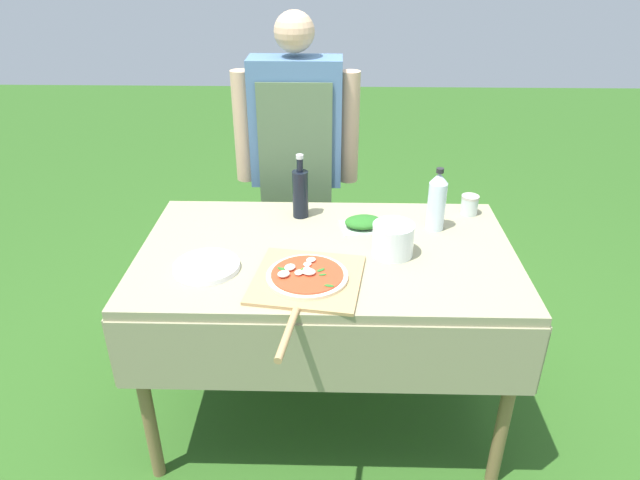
{
  "coord_description": "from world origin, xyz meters",
  "views": [
    {
      "loc": [
        0.02,
        -1.89,
        1.89
      ],
      "look_at": [
        -0.03,
        0.0,
        0.86
      ],
      "focal_mm": 32.0,
      "sensor_mm": 36.0,
      "label": 1
    }
  ],
  "objects_px": {
    "herb_container": "(363,223)",
    "mixing_tub": "(393,240)",
    "person_cook": "(297,153)",
    "plate_stack": "(207,266)",
    "water_bottle": "(437,201)",
    "sauce_jar": "(469,206)",
    "oil_bottle": "(300,192)",
    "pizza_on_peel": "(306,279)",
    "prep_table": "(327,270)"
  },
  "relations": [
    {
      "from": "herb_container",
      "to": "sauce_jar",
      "type": "xyz_separation_m",
      "value": [
        0.46,
        0.14,
        0.01
      ]
    },
    {
      "from": "pizza_on_peel",
      "to": "oil_bottle",
      "type": "height_order",
      "value": "oil_bottle"
    },
    {
      "from": "oil_bottle",
      "to": "mixing_tub",
      "type": "distance_m",
      "value": 0.48
    },
    {
      "from": "oil_bottle",
      "to": "sauce_jar",
      "type": "xyz_separation_m",
      "value": [
        0.72,
        0.04,
        -0.07
      ]
    },
    {
      "from": "sauce_jar",
      "to": "prep_table",
      "type": "bearing_deg",
      "value": -151.63
    },
    {
      "from": "mixing_tub",
      "to": "water_bottle",
      "type": "bearing_deg",
      "value": 48.39
    },
    {
      "from": "water_bottle",
      "to": "herb_container",
      "type": "distance_m",
      "value": 0.31
    },
    {
      "from": "oil_bottle",
      "to": "herb_container",
      "type": "bearing_deg",
      "value": -21.79
    },
    {
      "from": "person_cook",
      "to": "sauce_jar",
      "type": "xyz_separation_m",
      "value": [
        0.76,
        -0.41,
        -0.08
      ]
    },
    {
      "from": "pizza_on_peel",
      "to": "herb_container",
      "type": "xyz_separation_m",
      "value": [
        0.21,
        0.42,
        0.01
      ]
    },
    {
      "from": "oil_bottle",
      "to": "sauce_jar",
      "type": "height_order",
      "value": "oil_bottle"
    },
    {
      "from": "prep_table",
      "to": "person_cook",
      "type": "distance_m",
      "value": 0.78
    },
    {
      "from": "prep_table",
      "to": "sauce_jar",
      "type": "distance_m",
      "value": 0.7
    },
    {
      "from": "prep_table",
      "to": "sauce_jar",
      "type": "height_order",
      "value": "sauce_jar"
    },
    {
      "from": "person_cook",
      "to": "water_bottle",
      "type": "relative_size",
      "value": 6.07
    },
    {
      "from": "person_cook",
      "to": "plate_stack",
      "type": "relative_size",
      "value": 6.64
    },
    {
      "from": "pizza_on_peel",
      "to": "sauce_jar",
      "type": "distance_m",
      "value": 0.88
    },
    {
      "from": "oil_bottle",
      "to": "water_bottle",
      "type": "bearing_deg",
      "value": -10.59
    },
    {
      "from": "plate_stack",
      "to": "sauce_jar",
      "type": "height_order",
      "value": "sauce_jar"
    },
    {
      "from": "prep_table",
      "to": "person_cook",
      "type": "relative_size",
      "value": 0.91
    },
    {
      "from": "oil_bottle",
      "to": "plate_stack",
      "type": "distance_m",
      "value": 0.55
    },
    {
      "from": "mixing_tub",
      "to": "oil_bottle",
      "type": "bearing_deg",
      "value": 138.76
    },
    {
      "from": "plate_stack",
      "to": "pizza_on_peel",
      "type": "bearing_deg",
      "value": -12.84
    },
    {
      "from": "prep_table",
      "to": "plate_stack",
      "type": "xyz_separation_m",
      "value": [
        -0.43,
        -0.15,
        0.1
      ]
    },
    {
      "from": "mixing_tub",
      "to": "sauce_jar",
      "type": "relative_size",
      "value": 1.85
    },
    {
      "from": "pizza_on_peel",
      "to": "herb_container",
      "type": "bearing_deg",
      "value": 71.19
    },
    {
      "from": "water_bottle",
      "to": "plate_stack",
      "type": "xyz_separation_m",
      "value": [
        -0.86,
        -0.34,
        -0.11
      ]
    },
    {
      "from": "pizza_on_peel",
      "to": "herb_container",
      "type": "height_order",
      "value": "same"
    },
    {
      "from": "person_cook",
      "to": "oil_bottle",
      "type": "relative_size",
      "value": 5.78
    },
    {
      "from": "herb_container",
      "to": "mixing_tub",
      "type": "height_order",
      "value": "mixing_tub"
    },
    {
      "from": "person_cook",
      "to": "plate_stack",
      "type": "bearing_deg",
      "value": 73.34
    },
    {
      "from": "herb_container",
      "to": "plate_stack",
      "type": "bearing_deg",
      "value": -149.82
    },
    {
      "from": "person_cook",
      "to": "oil_bottle",
      "type": "bearing_deg",
      "value": 95.73
    },
    {
      "from": "person_cook",
      "to": "oil_bottle",
      "type": "xyz_separation_m",
      "value": [
        0.04,
        -0.45,
        -0.01
      ]
    },
    {
      "from": "oil_bottle",
      "to": "water_bottle",
      "type": "relative_size",
      "value": 1.05
    },
    {
      "from": "prep_table",
      "to": "herb_container",
      "type": "distance_m",
      "value": 0.26
    },
    {
      "from": "pizza_on_peel",
      "to": "water_bottle",
      "type": "xyz_separation_m",
      "value": [
        0.5,
        0.42,
        0.11
      ]
    },
    {
      "from": "oil_bottle",
      "to": "mixing_tub",
      "type": "xyz_separation_m",
      "value": [
        0.36,
        -0.32,
        -0.05
      ]
    },
    {
      "from": "oil_bottle",
      "to": "mixing_tub",
      "type": "height_order",
      "value": "oil_bottle"
    },
    {
      "from": "oil_bottle",
      "to": "herb_container",
      "type": "relative_size",
      "value": 1.38
    },
    {
      "from": "oil_bottle",
      "to": "water_bottle",
      "type": "distance_m",
      "value": 0.56
    },
    {
      "from": "person_cook",
      "to": "sauce_jar",
      "type": "relative_size",
      "value": 18.98
    },
    {
      "from": "person_cook",
      "to": "herb_container",
      "type": "relative_size",
      "value": 7.99
    },
    {
      "from": "pizza_on_peel",
      "to": "herb_container",
      "type": "distance_m",
      "value": 0.47
    },
    {
      "from": "prep_table",
      "to": "oil_bottle",
      "type": "distance_m",
      "value": 0.37
    },
    {
      "from": "mixing_tub",
      "to": "plate_stack",
      "type": "relative_size",
      "value": 0.65
    },
    {
      "from": "mixing_tub",
      "to": "plate_stack",
      "type": "height_order",
      "value": "mixing_tub"
    },
    {
      "from": "water_bottle",
      "to": "herb_container",
      "type": "xyz_separation_m",
      "value": [
        -0.29,
        -0.0,
        -0.1
      ]
    },
    {
      "from": "water_bottle",
      "to": "sauce_jar",
      "type": "xyz_separation_m",
      "value": [
        0.17,
        0.14,
        -0.09
      ]
    },
    {
      "from": "oil_bottle",
      "to": "plate_stack",
      "type": "height_order",
      "value": "oil_bottle"
    }
  ]
}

